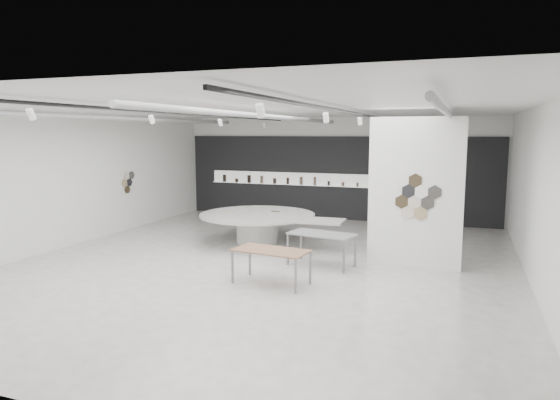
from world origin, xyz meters
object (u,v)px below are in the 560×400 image
at_px(partition_column, 416,193).
at_px(display_island, 259,224).
at_px(sample_table_stone, 322,236).
at_px(kitchen_counter, 419,214).
at_px(sample_table_wood, 271,252).

distance_m(partition_column, display_island, 4.83).
bearing_deg(sample_table_stone, display_island, 142.45).
relative_size(sample_table_stone, kitchen_counter, 1.07).
bearing_deg(partition_column, display_island, 166.00).
bearing_deg(kitchen_counter, sample_table_stone, -99.30).
height_order(sample_table_stone, kitchen_counter, kitchen_counter).
bearing_deg(display_island, partition_column, -16.94).
bearing_deg(sample_table_wood, sample_table_stone, 71.28).
bearing_deg(kitchen_counter, partition_column, -79.94).
height_order(display_island, sample_table_stone, display_island).
bearing_deg(display_island, sample_table_wood, -66.61).
height_order(sample_table_wood, sample_table_stone, sample_table_stone).
height_order(partition_column, display_island, partition_column).
relative_size(partition_column, sample_table_wood, 2.13).
distance_m(partition_column, sample_table_stone, 2.47).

